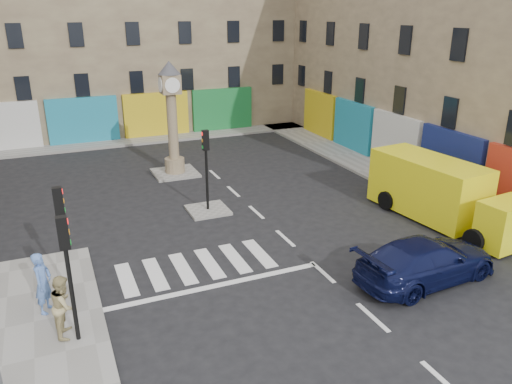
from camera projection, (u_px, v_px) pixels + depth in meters
ground at (338, 286)px, 16.84m from camera, size 120.00×120.00×0.00m
sidewalk_right at (375, 170)px, 28.64m from camera, size 2.60×30.00×0.15m
sidewalk_far at (117, 142)px, 34.50m from camera, size 32.00×2.40×0.15m
island_near at (208, 210)px, 22.99m from camera, size 1.80×1.80×0.12m
island_far at (175, 173)px, 28.17m from camera, size 2.40×2.40×0.12m
building_right at (479, 23)px, 28.21m from camera, size 10.00×30.00×16.00m
building_far at (94, 12)px, 36.58m from camera, size 32.00×10.00×17.00m
traffic_light_left_near at (67, 260)px, 13.06m from camera, size 0.28×0.22×3.70m
traffic_light_left_far at (62, 225)px, 15.13m from camera, size 0.28×0.22×3.70m
traffic_light_island at (206, 157)px, 22.11m from camera, size 0.28×0.22×3.70m
clock_pillar at (172, 112)px, 26.95m from camera, size 1.20×1.20×6.10m
navy_sedan at (426, 260)px, 16.93m from camera, size 5.45×2.61×1.53m
yellow_van at (440, 192)px, 21.63m from camera, size 3.05×7.40×2.62m
pedestrian_blue at (43, 283)px, 14.86m from camera, size 0.73×0.84×1.95m
pedestrian_tan at (64, 305)px, 13.83m from camera, size 0.85×1.00×1.83m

